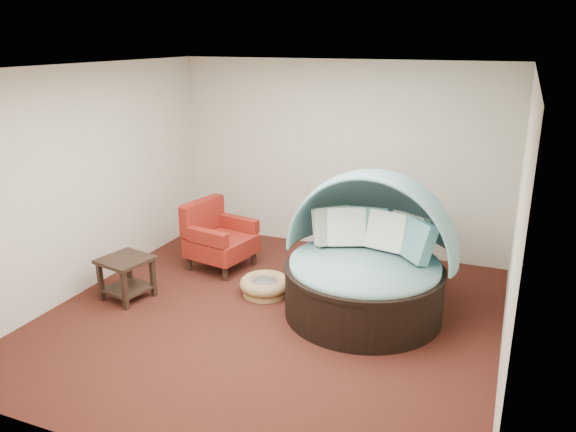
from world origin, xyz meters
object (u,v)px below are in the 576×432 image
at_px(canopy_daybed, 368,249).
at_px(side_table, 126,272).
at_px(red_armchair, 218,238).
at_px(pet_basket, 265,285).

bearing_deg(canopy_daybed, side_table, -160.90).
bearing_deg(canopy_daybed, red_armchair, 170.61).
bearing_deg(canopy_daybed, pet_basket, -174.48).
height_order(pet_basket, red_armchair, red_armchair).
bearing_deg(side_table, red_armchair, 67.27).
xyz_separation_m(canopy_daybed, side_table, (-2.81, -0.81, -0.44)).
distance_m(red_armchair, side_table, 1.42).
bearing_deg(side_table, pet_basket, 26.28).
xyz_separation_m(pet_basket, red_armchair, (-0.98, 0.55, 0.32)).
bearing_deg(red_armchair, canopy_daybed, -1.91).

